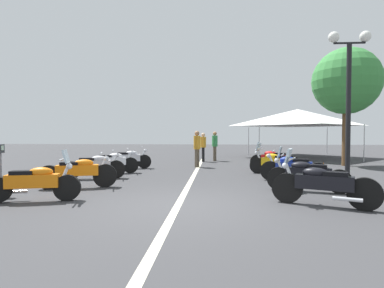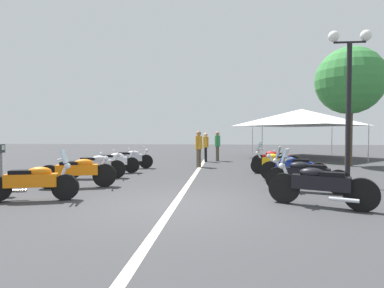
% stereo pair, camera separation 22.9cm
% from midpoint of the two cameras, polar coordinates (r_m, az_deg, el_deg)
% --- Properties ---
extents(ground_plane, '(80.00, 80.00, 0.00)m').
position_cam_midpoint_polar(ground_plane, '(6.85, -3.63, -11.24)').
color(ground_plane, '#38383A').
extents(lane_centre_stripe, '(16.99, 0.16, 0.01)m').
position_cam_midpoint_polar(lane_centre_stripe, '(11.22, -0.42, -6.09)').
color(lane_centre_stripe, beige).
rests_on(lane_centre_stripe, ground_plane).
extents(motorcycle_left_row_0, '(0.80, 2.06, 1.19)m').
position_cam_midpoint_polar(motorcycle_left_row_0, '(8.03, -27.69, -6.19)').
color(motorcycle_left_row_0, black).
rests_on(motorcycle_left_row_0, ground_plane).
extents(motorcycle_left_row_1, '(0.90, 2.13, 1.02)m').
position_cam_midpoint_polar(motorcycle_left_row_1, '(9.51, -20.81, -4.80)').
color(motorcycle_left_row_1, black).
rests_on(motorcycle_left_row_1, ground_plane).
extents(motorcycle_left_row_2, '(0.87, 2.08, 1.00)m').
position_cam_midpoint_polar(motorcycle_left_row_2, '(11.26, -18.07, -3.83)').
color(motorcycle_left_row_2, black).
rests_on(motorcycle_left_row_2, ground_plane).
extents(motorcycle_left_row_3, '(0.91, 2.05, 0.99)m').
position_cam_midpoint_polar(motorcycle_left_row_3, '(12.59, -15.05, -3.23)').
color(motorcycle_left_row_3, black).
rests_on(motorcycle_left_row_3, ground_plane).
extents(motorcycle_left_row_4, '(0.77, 2.08, 0.99)m').
position_cam_midpoint_polar(motorcycle_left_row_4, '(14.19, -12.13, -2.64)').
color(motorcycle_left_row_4, black).
rests_on(motorcycle_left_row_4, ground_plane).
extents(motorcycle_right_row_0, '(1.09, 2.06, 1.23)m').
position_cam_midpoint_polar(motorcycle_right_row_0, '(7.21, 21.97, -6.84)').
color(motorcycle_right_row_0, black).
rests_on(motorcycle_right_row_0, ground_plane).
extents(motorcycle_right_row_1, '(0.92, 2.11, 1.21)m').
position_cam_midpoint_polar(motorcycle_right_row_1, '(8.89, 19.64, -5.27)').
color(motorcycle_right_row_1, black).
rests_on(motorcycle_right_row_1, ground_plane).
extents(motorcycle_right_row_2, '(0.89, 2.09, 1.00)m').
position_cam_midpoint_polar(motorcycle_right_row_2, '(10.66, 17.46, -4.12)').
color(motorcycle_right_row_2, black).
rests_on(motorcycle_right_row_2, ground_plane).
extents(motorcycle_right_row_3, '(1.08, 1.94, 1.20)m').
position_cam_midpoint_polar(motorcycle_right_row_3, '(12.25, 14.56, -3.32)').
color(motorcycle_right_row_3, black).
rests_on(motorcycle_right_row_3, ground_plane).
extents(motorcycle_right_row_4, '(0.97, 2.02, 1.21)m').
position_cam_midpoint_polar(motorcycle_right_row_4, '(13.85, 14.31, -2.70)').
color(motorcycle_right_row_4, black).
rests_on(motorcycle_right_row_4, ground_plane).
extents(street_lamp_twin_globe, '(0.32, 1.22, 4.57)m').
position_cam_midpoint_polar(street_lamp_twin_globe, '(10.40, 26.27, 10.53)').
color(street_lamp_twin_globe, black).
rests_on(street_lamp_twin_globe, ground_plane).
extents(parking_meter, '(0.18, 0.13, 1.29)m').
position_cam_midpoint_polar(parking_meter, '(9.30, -32.33, -2.46)').
color(parking_meter, slate).
rests_on(parking_meter, ground_plane).
extents(traffic_cone_0, '(0.36, 0.36, 0.61)m').
position_cam_midpoint_polar(traffic_cone_0, '(11.21, 22.42, -4.75)').
color(traffic_cone_0, orange).
rests_on(traffic_cone_0, ground_plane).
extents(traffic_cone_1, '(0.36, 0.36, 0.61)m').
position_cam_midpoint_polar(traffic_cone_1, '(12.96, -19.57, -3.84)').
color(traffic_cone_1, orange).
rests_on(traffic_cone_1, ground_plane).
extents(bystander_0, '(0.50, 0.32, 1.70)m').
position_cam_midpoint_polar(bystander_0, '(14.51, 0.48, -0.34)').
color(bystander_0, brown).
rests_on(bystander_0, ground_plane).
extents(bystander_1, '(0.53, 0.32, 1.62)m').
position_cam_midpoint_polar(bystander_1, '(17.36, 1.69, -0.17)').
color(bystander_1, black).
rests_on(bystander_1, ground_plane).
extents(bystander_2, '(0.51, 0.32, 1.69)m').
position_cam_midpoint_polar(bystander_2, '(17.90, 3.84, 0.05)').
color(bystander_2, brown).
rests_on(bystander_2, ground_plane).
extents(roadside_tree_0, '(3.21, 3.21, 5.73)m').
position_cam_midpoint_polar(roadside_tree_0, '(17.05, 26.14, 10.26)').
color(roadside_tree_0, brown).
rests_on(roadside_tree_0, ground_plane).
extents(event_tent, '(6.49, 6.49, 3.20)m').
position_cam_midpoint_polar(event_tent, '(21.76, 18.57, 4.63)').
color(event_tent, white).
rests_on(event_tent, ground_plane).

